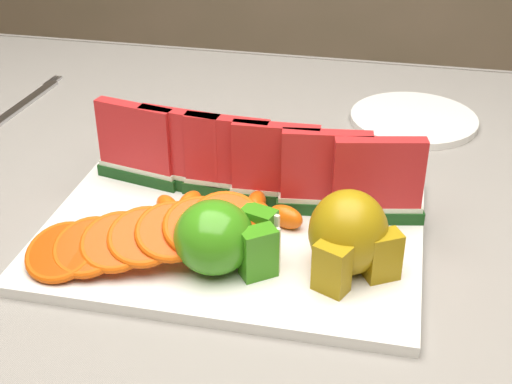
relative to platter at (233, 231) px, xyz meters
The scene contains 11 objects.
table 0.14m from the platter, 135.52° to the left, with size 1.40×0.90×0.75m.
tablecloth 0.10m from the platter, 135.52° to the left, with size 1.53×1.03×0.20m.
platter is the anchor object (origin of this frame).
apple_cluster 0.08m from the platter, 84.72° to the right, with size 0.11×0.09×0.07m.
pear_cluster 0.14m from the platter, 21.32° to the right, with size 0.10×0.10×0.09m.
side_plate 0.38m from the platter, 61.33° to the left, with size 0.18×0.18×0.01m.
fork 0.49m from the platter, 143.70° to the left, with size 0.02×0.20×0.00m.
watermelon_row 0.08m from the platter, 82.96° to the left, with size 0.39×0.07×0.10m.
orange_fan_front 0.11m from the platter, 130.87° to the right, with size 0.25×0.14×0.06m.
orange_fan_back 0.12m from the platter, 80.28° to the left, with size 0.34×0.11×0.05m.
tangerine_segments 0.02m from the platter, 140.07° to the left, with size 0.17×0.08×0.03m.
Camera 1 is at (0.22, -0.68, 1.19)m, focal length 50.00 mm.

